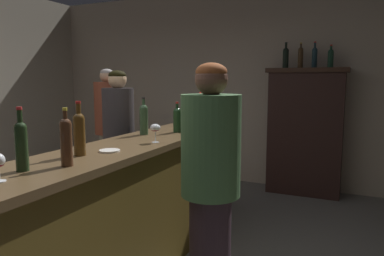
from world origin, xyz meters
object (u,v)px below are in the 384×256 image
at_px(wine_glass_front, 190,121).
at_px(wine_bottle_syrah, 21,143).
at_px(flower_arrangement, 205,108).
at_px(bartender, 211,183).
at_px(display_cabinet, 305,129).
at_px(wine_bottle_rose, 177,119).
at_px(wine_glass_spare, 155,129).
at_px(display_bottle_center, 315,56).
at_px(wine_glass_rear, 187,116).
at_px(wine_bottle_pinot, 79,132).
at_px(display_bottle_midleft, 301,57).
at_px(display_bottle_midright, 331,57).
at_px(display_bottle_left, 286,57).
at_px(wine_bottle_chardonnay, 144,118).
at_px(patron_in_grey, 108,128).
at_px(wine_bottle_riesling, 66,140).
at_px(cheese_plate, 110,151).
at_px(patron_by_cabinet, 119,141).
at_px(bar_counter, 131,209).

bearing_deg(wine_glass_front, wine_bottle_syrah, -95.47).
distance_m(flower_arrangement, bartender, 1.41).
height_order(display_cabinet, wine_bottle_rose, display_cabinet).
bearing_deg(wine_glass_spare, display_bottle_center, 71.70).
height_order(wine_bottle_syrah, wine_glass_rear, wine_bottle_syrah).
height_order(wine_bottle_pinot, wine_glass_front, wine_bottle_pinot).
height_order(display_cabinet, wine_glass_front, display_cabinet).
bearing_deg(display_bottle_midleft, display_bottle_midright, 0.00).
bearing_deg(wine_bottle_rose, wine_glass_front, 58.26).
bearing_deg(display_bottle_left, wine_glass_front, -105.29).
distance_m(wine_bottle_syrah, wine_glass_spare, 1.09).
bearing_deg(display_bottle_midright, wine_bottle_rose, -119.68).
relative_size(wine_bottle_chardonnay, patron_in_grey, 0.20).
height_order(wine_bottle_syrah, wine_bottle_riesling, wine_bottle_syrah).
bearing_deg(patron_in_grey, wine_bottle_chardonnay, -7.51).
distance_m(display_bottle_midleft, display_bottle_center, 0.18).
distance_m(display_bottle_midleft, patron_in_grey, 2.70).
bearing_deg(wine_glass_rear, wine_bottle_chardonnay, -97.37).
distance_m(wine_glass_front, wine_glass_rear, 0.37).
height_order(wine_glass_front, display_bottle_center, display_bottle_center).
height_order(cheese_plate, display_bottle_midleft, display_bottle_midleft).
height_order(wine_bottle_riesling, cheese_plate, wine_bottle_riesling).
height_order(wine_glass_front, patron_by_cabinet, patron_by_cabinet).
distance_m(flower_arrangement, patron_by_cabinet, 0.98).
relative_size(display_bottle_center, bartender, 0.20).
bearing_deg(flower_arrangement, wine_bottle_chardonnay, -120.20).
bearing_deg(wine_bottle_syrah, display_bottle_left, 79.31).
distance_m(wine_bottle_riesling, patron_by_cabinet, 1.78).
xyz_separation_m(bar_counter, wine_bottle_syrah, (-0.03, -0.96, 0.68)).
height_order(bar_counter, wine_glass_spare, wine_glass_spare).
bearing_deg(bartender, bar_counter, -9.63).
distance_m(flower_arrangement, display_bottle_left, 1.89).
xyz_separation_m(wine_bottle_chardonnay, bartender, (0.90, -0.66, -0.31)).
relative_size(wine_bottle_syrah, cheese_plate, 2.45).
bearing_deg(display_bottle_center, display_bottle_left, 180.00).
relative_size(wine_bottle_riesling, patron_by_cabinet, 0.20).
bearing_deg(wine_bottle_pinot, patron_in_grey, 123.21).
distance_m(display_cabinet, wine_glass_rear, 1.92).
bearing_deg(wine_bottle_riesling, wine_glass_front, 88.80).
relative_size(display_cabinet, patron_in_grey, 1.01).
xyz_separation_m(display_cabinet, display_bottle_midright, (0.28, 0.00, 0.95)).
bearing_deg(patron_in_grey, display_bottle_left, 66.07).
bearing_deg(wine_glass_spare, display_bottle_midright, 67.89).
relative_size(cheese_plate, patron_in_grey, 0.08).
xyz_separation_m(wine_glass_spare, patron_in_grey, (-1.50, 1.37, -0.25)).
bearing_deg(bar_counter, display_cabinet, 70.77).
distance_m(wine_glass_front, display_bottle_midright, 2.33).
xyz_separation_m(wine_bottle_pinot, wine_bottle_chardonnay, (-0.11, 0.94, -0.01)).
relative_size(display_bottle_left, display_bottle_center, 1.01).
bearing_deg(patron_by_cabinet, wine_bottle_rose, 58.60).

